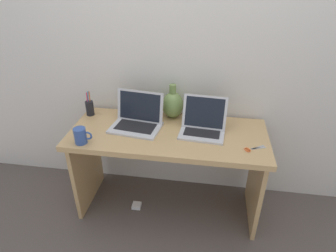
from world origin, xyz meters
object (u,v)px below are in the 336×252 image
laptop_left (138,118)px  laptop_right (203,123)px  power_brick (137,206)px  pen_cup (90,108)px  green_vase (173,104)px  scissors (251,149)px  coffee_mug (81,136)px

laptop_left → laptop_right: size_ratio=1.17×
power_brick → pen_cup: bearing=149.5°
green_vase → scissors: size_ratio=1.87×
laptop_right → power_brick: laptop_right is taller
green_vase → pen_cup: bearing=-174.3°
power_brick → green_vase: bearing=49.3°
pen_cup → coffee_mug: bearing=-76.5°
power_brick → laptop_left: bearing=80.9°
laptop_right → green_vase: bearing=143.2°
laptop_right → pen_cup: 0.89m
laptop_right → power_brick: size_ratio=4.67×
green_vase → scissors: bearing=-33.0°
green_vase → scissors: (0.56, -0.37, -0.10)m
laptop_right → pen_cup: bearing=172.5°
laptop_left → power_brick: laptop_left is taller
scissors → coffee_mug: bearing=-175.3°
laptop_right → coffee_mug: bearing=-160.8°
laptop_left → green_vase: (0.23, 0.17, 0.04)m
pen_cup → power_brick: pen_cup is taller
pen_cup → scissors: bearing=-14.1°
laptop_right → pen_cup: (-0.88, 0.12, -0.00)m
laptop_right → green_vase: (-0.24, 0.18, 0.04)m
coffee_mug → scissors: coffee_mug is taller
laptop_right → coffee_mug: (-0.79, -0.27, -0.01)m
laptop_right → scissors: size_ratio=2.30×
laptop_right → scissors: (0.32, -0.18, -0.06)m
laptop_left → laptop_right: bearing=-1.0°
power_brick → scissors: bearing=-5.1°
laptop_left → laptop_right: 0.47m
laptop_left → laptop_right: (0.47, -0.01, 0.00)m
coffee_mug → laptop_left: bearing=42.0°
green_vase → pen_cup: green_vase is taller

